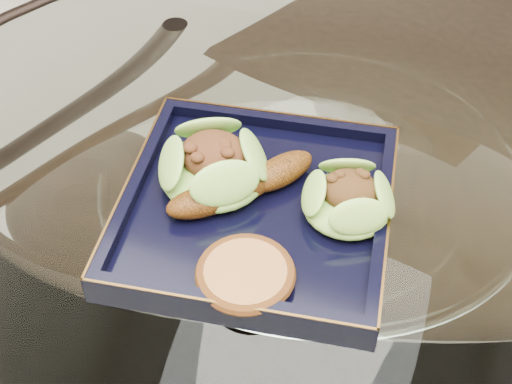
% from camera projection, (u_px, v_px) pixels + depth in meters
% --- Properties ---
extents(dining_table, '(1.13, 1.13, 0.77)m').
position_uv_depth(dining_table, '(303.00, 300.00, 0.87)').
color(dining_table, white).
rests_on(dining_table, ground).
extents(dining_chair, '(0.49, 0.49, 0.87)m').
position_uv_depth(dining_chair, '(414.00, 112.00, 1.29)').
color(dining_chair, '#311D10').
rests_on(dining_chair, ground).
extents(navy_plate, '(0.30, 0.30, 0.02)m').
position_uv_depth(navy_plate, '(256.00, 212.00, 0.73)').
color(navy_plate, black).
rests_on(navy_plate, dining_table).
extents(lettuce_wrap_left, '(0.13, 0.13, 0.04)m').
position_uv_depth(lettuce_wrap_left, '(213.00, 168.00, 0.74)').
color(lettuce_wrap_left, '#4E8B28').
rests_on(lettuce_wrap_left, navy_plate).
extents(lettuce_wrap_right, '(0.09, 0.09, 0.03)m').
position_uv_depth(lettuce_wrap_right, '(348.00, 201.00, 0.71)').
color(lettuce_wrap_right, '#64A931').
rests_on(lettuce_wrap_right, navy_plate).
extents(roasted_plantain, '(0.13, 0.14, 0.03)m').
position_uv_depth(roasted_plantain, '(243.00, 186.00, 0.73)').
color(roasted_plantain, '#6B360B').
rests_on(roasted_plantain, navy_plate).
extents(crumb_patty, '(0.10, 0.10, 0.02)m').
position_uv_depth(crumb_patty, '(245.00, 275.00, 0.66)').
color(crumb_patty, '#AB6E39').
rests_on(crumb_patty, navy_plate).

